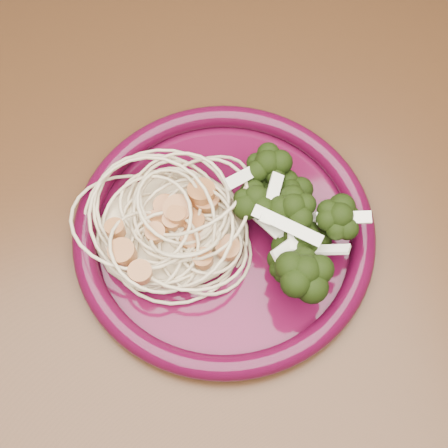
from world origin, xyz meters
The scene contains 6 objects.
dining_table centered at (0.00, 0.00, 0.65)m, with size 1.20×0.80×0.75m.
dinner_plate centered at (-0.03, -0.01, 0.76)m, with size 0.29×0.29×0.02m.
spaghetti_pile centered at (-0.07, 0.01, 0.77)m, with size 0.12×0.10×0.03m, color beige.
scallop_cluster centered at (-0.07, 0.01, 0.80)m, with size 0.11×0.11×0.04m, color #BE7B44, non-canonical shape.
broccoli_pile centered at (0.02, -0.02, 0.78)m, with size 0.07×0.12×0.04m, color black.
onion_garnish centered at (0.02, -0.02, 0.80)m, with size 0.05×0.08×0.05m, color white, non-canonical shape.
Camera 1 is at (-0.09, -0.21, 1.19)m, focal length 50.00 mm.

